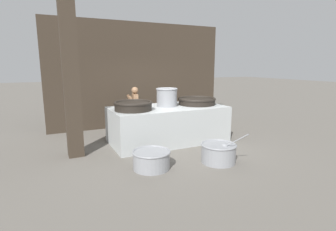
# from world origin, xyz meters

# --- Properties ---
(ground_plane) EXTENTS (60.00, 60.00, 0.00)m
(ground_plane) POSITION_xyz_m (0.00, 0.00, 0.00)
(ground_plane) COLOR #666059
(back_wall) EXTENTS (6.29, 0.24, 3.59)m
(back_wall) POSITION_xyz_m (0.00, 2.38, 1.80)
(back_wall) COLOR #382D23
(back_wall) RESTS_ON ground_plane
(support_pillar) EXTENTS (0.35, 0.35, 3.59)m
(support_pillar) POSITION_xyz_m (-2.53, -0.14, 1.80)
(support_pillar) COLOR #382D23
(support_pillar) RESTS_ON ground_plane
(hearth_platform) EXTENTS (3.20, 1.60, 1.00)m
(hearth_platform) POSITION_xyz_m (0.00, 0.00, 0.50)
(hearth_platform) COLOR #B2B7B7
(hearth_platform) RESTS_ON ground_plane
(giant_wok_near) EXTENTS (1.00, 1.00, 0.24)m
(giant_wok_near) POSITION_xyz_m (-1.06, -0.12, 1.13)
(giant_wok_near) COLOR black
(giant_wok_near) RESTS_ON hearth_platform
(giant_wok_far) EXTENTS (1.11, 1.11, 0.21)m
(giant_wok_far) POSITION_xyz_m (0.95, 0.01, 1.11)
(giant_wok_far) COLOR black
(giant_wok_far) RESTS_ON hearth_platform
(stock_pot) EXTENTS (0.62, 0.62, 0.51)m
(stock_pot) POSITION_xyz_m (0.02, 0.12, 1.26)
(stock_pot) COLOR gray
(stock_pot) RESTS_ON hearth_platform
(cook) EXTENTS (0.39, 0.58, 1.49)m
(cook) POSITION_xyz_m (-0.59, 1.15, 0.80)
(cook) COLOR #8C6647
(cook) RESTS_ON ground_plane
(prep_bowl_vegetables) EXTENTS (0.80, 0.92, 0.74)m
(prep_bowl_vegetables) POSITION_xyz_m (0.30, -1.99, 0.24)
(prep_bowl_vegetables) COLOR gray
(prep_bowl_vegetables) RESTS_ON ground_plane
(prep_bowl_meat) EXTENTS (0.82, 0.82, 0.39)m
(prep_bowl_meat) POSITION_xyz_m (-1.19, -1.67, 0.21)
(prep_bowl_meat) COLOR gray
(prep_bowl_meat) RESTS_ON ground_plane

